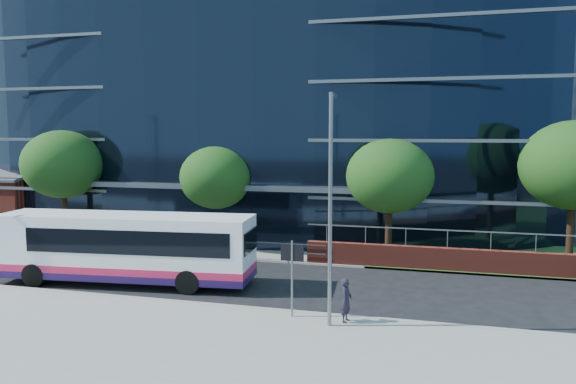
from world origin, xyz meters
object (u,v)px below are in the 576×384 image
(tree_far_c, at_px, (390,176))
(tree_far_d, at_px, (574,165))
(brick_pavilion, at_px, (0,199))
(tree_far_a, at_px, (63,164))
(tree_far_b, at_px, (216,178))
(pedestrian, at_px, (346,300))
(streetlight_east, at_px, (330,203))
(city_bus, at_px, (127,247))
(street_sign, at_px, (292,262))

(tree_far_c, xyz_separation_m, tree_far_d, (9.00, 1.00, 0.65))
(brick_pavilion, distance_m, tree_far_d, 38.30)
(tree_far_a, distance_m, tree_far_c, 20.00)
(tree_far_b, bearing_deg, tree_far_c, -2.86)
(brick_pavilion, xyz_separation_m, pedestrian, (28.49, -15.15, -1.01))
(tree_far_a, bearing_deg, pedestrian, -28.65)
(pedestrian, bearing_deg, tree_far_c, 5.93)
(streetlight_east, height_order, city_bus, streetlight_east)
(city_bus, bearing_deg, streetlight_east, -25.01)
(city_bus, bearing_deg, pedestrian, -21.54)
(city_bus, height_order, pedestrian, city_bus)
(tree_far_a, height_order, tree_far_d, tree_far_d)
(brick_pavilion, distance_m, city_bus, 21.78)
(street_sign, bearing_deg, tree_far_a, 148.83)
(street_sign, xyz_separation_m, tree_far_d, (11.50, 11.59, 3.04))
(brick_pavilion, bearing_deg, streetlight_east, -29.24)
(tree_far_b, relative_size, tree_far_d, 0.81)
(tree_far_a, xyz_separation_m, tree_far_d, (29.00, 1.00, 0.33))
(tree_far_c, relative_size, city_bus, 0.55)
(brick_pavilion, distance_m, street_sign, 30.49)
(brick_pavilion, bearing_deg, pedestrian, -28.00)
(street_sign, bearing_deg, tree_far_c, 76.71)
(tree_far_a, xyz_separation_m, pedestrian, (19.49, -10.65, -3.93))
(tree_far_a, xyz_separation_m, tree_far_c, (20.00, 0.00, -0.33))
(brick_pavilion, bearing_deg, tree_far_c, -8.82)
(streetlight_east, relative_size, city_bus, 0.68)
(brick_pavilion, relative_size, city_bus, 0.73)
(tree_far_b, distance_m, tree_far_d, 19.03)
(street_sign, distance_m, streetlight_east, 2.80)
(tree_far_a, height_order, tree_far_c, tree_far_a)
(tree_far_b, bearing_deg, tree_far_d, 1.51)
(tree_far_a, xyz_separation_m, streetlight_east, (19.00, -11.17, -0.42))
(brick_pavilion, bearing_deg, tree_far_a, -26.55)
(tree_far_d, relative_size, city_bus, 0.63)
(brick_pavilion, bearing_deg, street_sign, -29.65)
(tree_far_d, bearing_deg, tree_far_a, -178.03)
(tree_far_a, xyz_separation_m, tree_far_b, (10.00, 0.50, -0.65))
(brick_pavilion, xyz_separation_m, street_sign, (26.50, -15.09, 0.21))
(tree_far_c, distance_m, tree_far_d, 9.08)
(brick_pavilion, relative_size, tree_far_d, 1.16)
(streetlight_east, bearing_deg, city_bus, 160.74)
(tree_far_c, bearing_deg, streetlight_east, -95.11)
(tree_far_c, distance_m, pedestrian, 11.26)
(street_sign, relative_size, tree_far_d, 0.38)
(pedestrian, bearing_deg, streetlight_east, 145.38)
(tree_far_c, bearing_deg, tree_far_b, 177.14)
(brick_pavilion, xyz_separation_m, tree_far_d, (38.00, -3.50, 3.25))
(brick_pavilion, distance_m, tree_far_c, 29.46)
(tree_far_b, height_order, tree_far_c, tree_far_c)
(tree_far_c, bearing_deg, brick_pavilion, 171.18)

